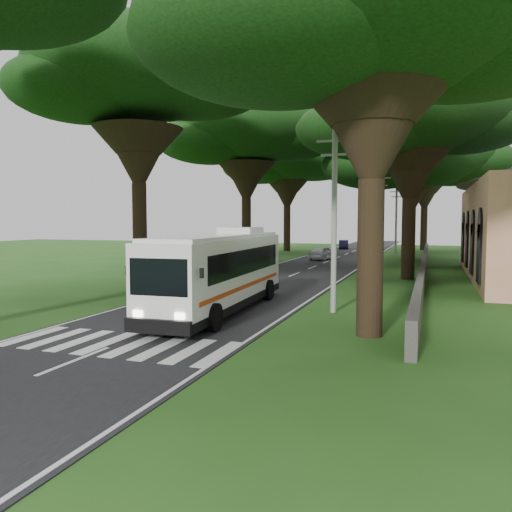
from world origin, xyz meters
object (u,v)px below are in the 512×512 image
(pole_far, at_px, (396,219))
(distant_car_a, at_px, (323,253))
(coach_bus, at_px, (221,270))
(pole_mid, at_px, (380,218))
(pedestrian, at_px, (175,275))
(distant_car_b, at_px, (344,244))
(pole_near, at_px, (334,216))

(pole_far, bearing_deg, distant_car_a, -118.13)
(pole_far, xyz_separation_m, coach_bus, (-4.70, -41.43, -2.36))
(pole_mid, distance_m, pedestrian, 18.88)
(pole_far, distance_m, distant_car_b, 12.11)
(pole_near, xyz_separation_m, pedestrian, (-10.18, 4.46, -3.35))
(pole_far, bearing_deg, coach_bus, -96.48)
(distant_car_a, relative_size, distant_car_b, 1.10)
(pole_mid, relative_size, pedestrian, 4.83)
(distant_car_b, bearing_deg, pole_mid, -84.59)
(pole_near, xyz_separation_m, pole_far, (0.00, 40.00, 0.00))
(pole_mid, bearing_deg, distant_car_b, 104.89)
(pole_mid, distance_m, coach_bus, 22.07)
(distant_car_b, bearing_deg, pole_far, -58.26)
(pedestrian, bearing_deg, distant_car_a, 2.78)
(distant_car_a, bearing_deg, pole_far, -102.52)
(pedestrian, bearing_deg, pole_far, -3.93)
(distant_car_b, bearing_deg, pole_near, -90.58)
(pole_near, xyz_separation_m, coach_bus, (-4.70, -1.43, -2.36))
(distant_car_b, bearing_deg, distant_car_a, -95.76)
(pole_near, distance_m, coach_bus, 5.45)
(pole_far, xyz_separation_m, distant_car_b, (-7.63, 8.71, -3.54))
(pole_far, relative_size, pedestrian, 4.83)
(pole_mid, height_order, coach_bus, pole_mid)
(coach_bus, bearing_deg, pole_near, 14.20)
(pole_mid, bearing_deg, pole_near, -90.00)
(coach_bus, distance_m, pedestrian, 8.11)
(pole_mid, height_order, distant_car_a, pole_mid)
(pole_near, xyz_separation_m, pole_mid, (0.00, 20.00, 0.00))
(pole_near, relative_size, pole_mid, 1.00)
(coach_bus, relative_size, distant_car_b, 3.12)
(distant_car_b, xyz_separation_m, pedestrian, (-2.55, -44.25, 0.19))
(pole_mid, height_order, distant_car_b, pole_mid)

